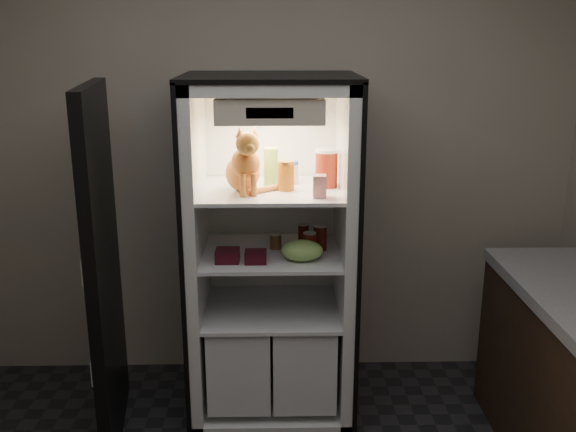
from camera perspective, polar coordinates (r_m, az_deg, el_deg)
name	(u,v)px	position (r m, az deg, el deg)	size (l,w,h in m)	color
room_shell	(268,185)	(2.01, -1.81, 2.79)	(3.60, 3.60, 3.60)	white
refrigerator	(271,273)	(3.58, -1.48, -5.07)	(0.90, 0.72, 1.88)	white
fridge_door	(104,273)	(3.37, -16.06, -4.88)	(0.18, 0.87, 1.85)	black
tabby_cat	(245,167)	(3.27, -3.89, 4.39)	(0.32, 0.35, 0.35)	#BD4B18
parmesan_shaker	(271,167)	(3.42, -1.53, 4.41)	(0.08, 0.08, 0.20)	green
mayo_tub	(290,172)	(3.47, 0.21, 3.92)	(0.09, 0.09, 0.12)	white
salsa_jar	(286,175)	(3.31, -0.18, 3.62)	(0.09, 0.09, 0.16)	maroon
pepper_jar	(326,168)	(3.39, 3.43, 4.28)	(0.12, 0.12, 0.20)	#9D2414
cream_carton	(319,186)	(3.18, 2.81, 2.66)	(0.07, 0.07, 0.11)	white
soda_can_a	(303,234)	(3.58, 1.38, -1.59)	(0.06, 0.06, 0.11)	black
soda_can_b	(320,238)	(3.48, 2.86, -1.93)	(0.07, 0.07, 0.14)	black
soda_can_c	(310,244)	(3.39, 1.93, -2.51)	(0.07, 0.07, 0.13)	black
condiment_jar	(276,241)	(3.50, -1.09, -2.20)	(0.06, 0.06, 0.09)	brown
grape_bag	(302,251)	(3.32, 1.26, -3.09)	(0.22, 0.16, 0.11)	#8FBE58
berry_box_left	(227,256)	(3.33, -5.41, -3.52)	(0.12, 0.12, 0.06)	#470B16
berry_box_right	(256,257)	(3.31, -2.90, -3.63)	(0.11, 0.11, 0.06)	#470B16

